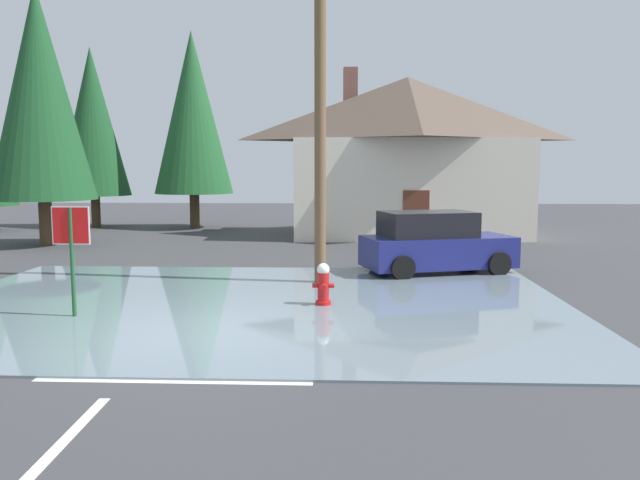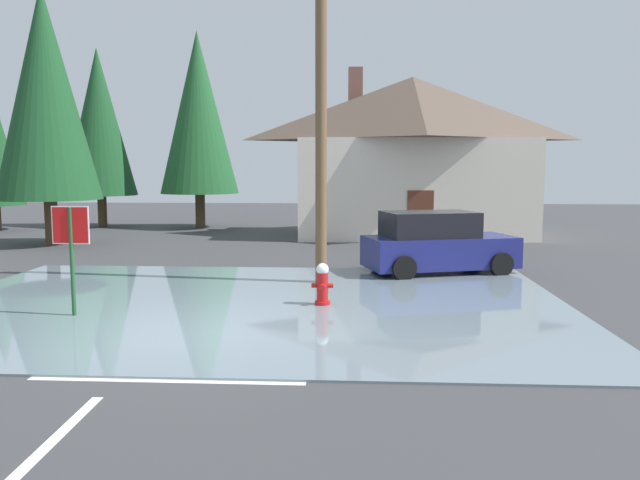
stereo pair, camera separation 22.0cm
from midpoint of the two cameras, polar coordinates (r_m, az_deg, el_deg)
name	(u,v)px [view 1 (the left image)]	position (r m, az deg, el deg)	size (l,w,h in m)	color
ground_plane	(199,336)	(11.46, -11.28, -8.40)	(80.00, 80.00, 0.10)	#38383A
flood_puddle	(247,304)	(13.55, -7.04, -5.71)	(13.46, 9.57, 0.04)	slate
lane_stop_bar	(174,380)	(9.12, -13.65, -12.05)	(3.81, 0.30, 0.01)	silver
lane_center_stripe	(43,462)	(7.19, -24.37, -17.67)	(3.47, 0.14, 0.01)	silver
stop_sign_near	(71,239)	(12.98, -21.81, 0.09)	(0.73, 0.08, 2.15)	#1E4C28
fire_hydrant	(323,285)	(13.25, -0.18, -4.06)	(0.45, 0.39, 0.90)	red
utility_pole	(320,78)	(15.77, -0.40, 14.29)	(1.60, 0.28, 9.65)	brown
house	(407,154)	(27.28, 7.53, 7.64)	(10.38, 6.41, 7.12)	silver
parked_car	(435,244)	(17.63, 9.87, -0.34)	(4.35, 2.84, 1.68)	navy
pine_tree_tall_left	(92,122)	(32.61, -19.88, 9.88)	(3.40, 3.40, 8.49)	#4C3823
pine_tree_mid_left	(193,113)	(30.85, -11.54, 11.07)	(3.66, 3.66, 9.15)	#4C3823
pine_tree_far_center	(39,93)	(25.71, -24.03, 11.90)	(3.76, 3.76, 9.40)	#4C3823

